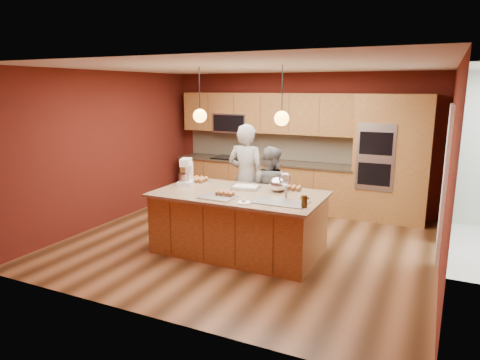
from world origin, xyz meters
The scene contains 24 objects.
floor centered at (0.00, 0.00, 0.00)m, with size 5.50×5.50×0.00m, color #422713.
ceiling centered at (0.00, 0.00, 2.70)m, with size 5.50×5.50×0.00m, color white.
wall_back centered at (0.00, 2.50, 1.35)m, with size 5.50×5.50×0.00m, color #531811.
wall_front centered at (0.00, -2.50, 1.35)m, with size 5.50×5.50×0.00m, color #531811.
wall_left centered at (-2.75, 0.00, 1.35)m, with size 5.00×5.00×0.00m, color #531811.
wall_right centered at (2.75, 0.00, 1.35)m, with size 5.00×5.00×0.00m, color #531811.
cabinet_run centered at (-0.68, 2.25, 0.98)m, with size 3.74×0.64×2.30m.
oven_column centered at (1.85, 2.19, 1.15)m, with size 1.30×0.62×2.30m.
doorway_trim centered at (2.73, 0.80, 1.05)m, with size 0.08×1.11×2.20m, color white, non-canonical shape.
pendant_left centered at (-0.62, -0.38, 2.00)m, with size 0.20×0.20×0.80m.
pendant_right centered at (0.66, -0.38, 2.00)m, with size 0.20×0.20×0.80m.
island centered at (0.04, -0.38, 0.46)m, with size 2.45×1.37×1.28m.
person_left centered at (-0.29, 0.56, 0.91)m, with size 0.67×0.44×1.83m, color black.
person_right centered at (0.14, 0.56, 0.74)m, with size 0.72×0.56×1.48m, color slate.
stand_mixer centered at (-0.97, -0.25, 1.08)m, with size 0.30×0.35×0.42m.
sheet_cake centered at (0.00, -0.12, 0.92)m, with size 0.45×0.36×0.05m.
cooling_rack centered at (-0.12, -0.78, 0.91)m, with size 0.47×0.33×0.02m, color #B2B4B9.
mixing_bowl centered at (0.50, -0.06, 1.01)m, with size 0.27×0.27×0.23m, color silver.
plate centered at (0.33, -0.87, 0.91)m, with size 0.19×0.19×0.01m, color white.
tumbler centered at (1.11, -0.73, 0.98)m, with size 0.08×0.08×0.16m, color #37220A.
phone centered at (0.98, -0.28, 0.91)m, with size 0.12×0.07×0.01m, color black.
cupcakes_left centered at (-0.90, 0.02, 0.94)m, with size 0.26×0.26×0.08m, color #DC884C, non-canonical shape.
cupcakes_rack centered at (-0.06, -0.67, 0.95)m, with size 0.29×0.14×0.06m, color #DC884C, non-canonical shape.
cupcakes_right centered at (0.65, 0.10, 0.94)m, with size 0.33×0.16×0.07m, color #DC884C, non-canonical shape.
Camera 1 is at (2.62, -5.86, 2.40)m, focal length 32.00 mm.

